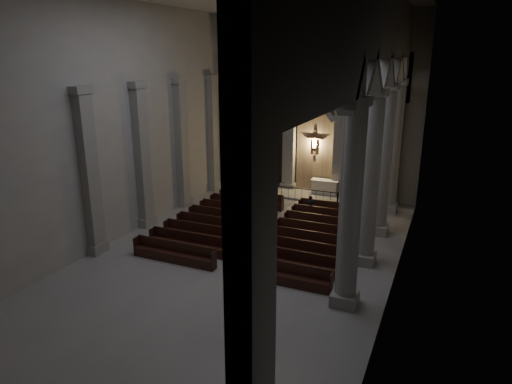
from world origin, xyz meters
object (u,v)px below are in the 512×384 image
altar_rail (302,193)px  candle_stand_right (347,203)px  altar (325,187)px  candle_stand_left (255,189)px  worshipper (310,207)px  pews (264,232)px

altar_rail → candle_stand_right: (3.02, -0.16, -0.23)m
altar_rail → altar: bearing=63.9°
candle_stand_left → worshipper: candle_stand_left is taller
altar_rail → candle_stand_right: candle_stand_right is taller
worshipper → candle_stand_left: bearing=138.3°
worshipper → pews: bearing=-120.6°
altar_rail → candle_stand_right: size_ratio=3.26×
worshipper → candle_stand_right: bearing=46.7°
candle_stand_left → candle_stand_right: (6.47, -0.35, -0.03)m
pews → candle_stand_right: bearing=64.9°
candle_stand_right → worshipper: 3.03m
altar → pews: 8.68m
altar_rail → pews: size_ratio=0.50×
candle_stand_right → worshipper: size_ratio=1.10×
candle_stand_right → worshipper: (-1.62, -2.55, 0.27)m
candle_stand_right → worshipper: bearing=-122.5°
altar → candle_stand_right: (2.03, -2.18, -0.23)m
altar → candle_stand_right: 2.99m
altar_rail → candle_stand_left: size_ratio=3.03×
altar_rail → pews: 6.60m
altar → candle_stand_left: 4.81m
altar_rail → candle_stand_right: 3.03m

